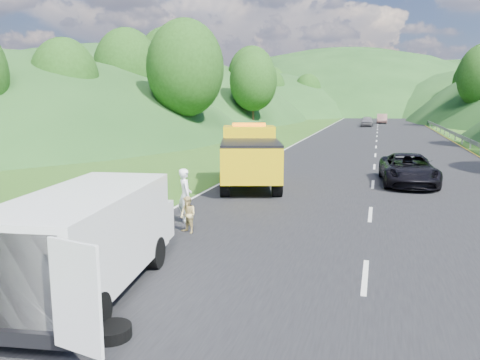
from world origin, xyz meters
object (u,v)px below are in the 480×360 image
(worker, at_px, (55,346))
(suitcase, at_px, (145,212))
(passing_suv, at_px, (407,185))
(woman, at_px, (186,222))
(spare_tire, at_px, (112,338))
(child, at_px, (188,233))
(tow_truck, at_px, (250,156))
(white_van, at_px, (89,236))

(worker, distance_m, suitcase, 8.00)
(suitcase, relative_size, passing_suv, 0.11)
(woman, height_order, worker, woman)
(worker, height_order, spare_tire, worker)
(child, distance_m, suitcase, 2.26)
(suitcase, xyz_separation_m, spare_tire, (3.16, -7.16, -0.28))
(woman, distance_m, spare_tire, 7.46)
(tow_truck, xyz_separation_m, worker, (0.69, -14.44, -1.38))
(child, bearing_deg, spare_tire, -51.99)
(worker, bearing_deg, white_van, 91.91)
(white_van, bearing_deg, tow_truck, 81.52)
(tow_truck, bearing_deg, spare_tire, -100.95)
(tow_truck, height_order, woman, tow_truck)
(white_van, distance_m, woman, 5.84)
(worker, xyz_separation_m, suitcase, (-2.40, 7.62, 0.28))
(spare_tire, distance_m, passing_suv, 17.37)
(woman, distance_m, child, 1.29)
(suitcase, height_order, passing_suv, passing_suv)
(suitcase, bearing_deg, woman, 3.90)
(suitcase, bearing_deg, spare_tire, -66.20)
(tow_truck, xyz_separation_m, child, (0.27, -7.88, -1.38))
(passing_suv, bearing_deg, woman, -131.99)
(white_van, bearing_deg, woman, 84.80)
(worker, xyz_separation_m, spare_tire, (0.76, 0.46, 0.00))
(child, relative_size, suitcase, 2.00)
(child, bearing_deg, white_van, -65.80)
(white_van, relative_size, woman, 3.63)
(white_van, relative_size, worker, 3.78)
(white_van, relative_size, suitcase, 11.52)
(white_van, height_order, suitcase, white_van)
(worker, distance_m, passing_suv, 18.07)
(child, height_order, passing_suv, passing_suv)
(passing_suv, bearing_deg, child, -126.58)
(tow_truck, bearing_deg, suitcase, -120.92)
(child, bearing_deg, suitcase, 178.83)
(child, height_order, worker, worker)
(white_van, bearing_deg, suitcase, 98.63)
(spare_tire, relative_size, passing_suv, 0.13)
(woman, xyz_separation_m, child, (0.57, -1.15, 0.00))
(suitcase, height_order, spare_tire, suitcase)
(white_van, relative_size, spare_tire, 9.60)
(tow_truck, relative_size, worker, 4.17)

